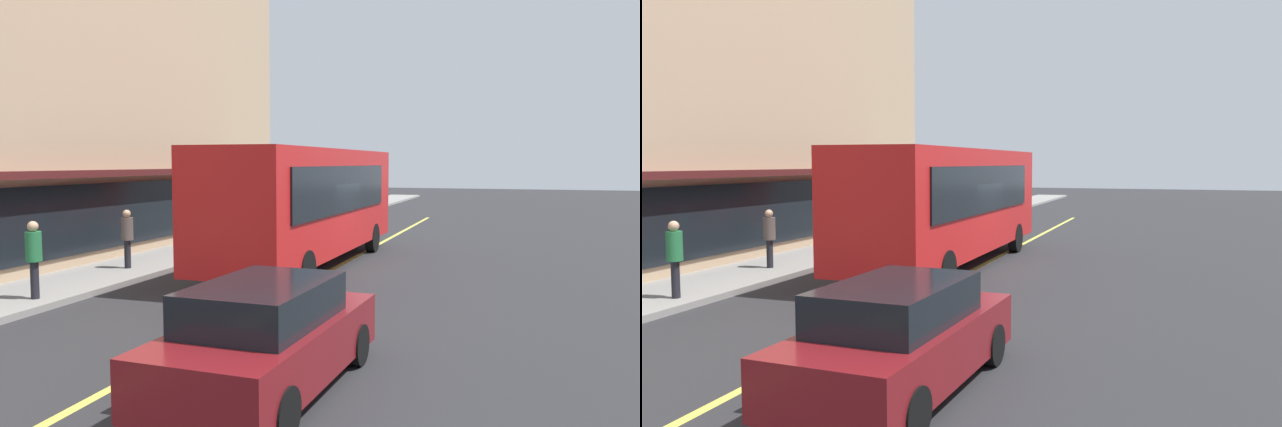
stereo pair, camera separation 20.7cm
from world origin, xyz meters
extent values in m
plane|color=#28282B|center=(0.00, 0.00, 0.00)|extent=(120.00, 120.00, 0.00)
cube|color=gray|center=(0.00, 5.48, 0.07)|extent=(80.00, 2.67, 0.15)
cube|color=#D8D14C|center=(0.00, 0.00, 0.00)|extent=(36.00, 0.16, 0.01)
cube|color=#4C1919|center=(-2.54, 6.56, 2.80)|extent=(19.19, 0.70, 0.20)
cube|color=black|center=(-2.54, 6.78, 1.50)|extent=(16.45, 0.08, 2.00)
cube|color=red|center=(0.10, 0.87, 2.00)|extent=(11.01, 2.53, 3.00)
cube|color=black|center=(5.55, 0.89, 2.36)|extent=(0.13, 2.10, 1.80)
cube|color=black|center=(-0.20, 2.14, 2.36)|extent=(8.80, 0.09, 1.32)
cube|color=black|center=(-0.20, -0.40, 2.36)|extent=(8.80, 0.09, 1.32)
cube|color=#0CF259|center=(5.62, 0.89, 3.25)|extent=(0.09, 1.90, 0.36)
cube|color=#2D2D33|center=(5.65, 0.89, 0.75)|extent=(0.17, 2.40, 0.40)
cylinder|color=black|center=(3.62, 2.01, 0.50)|extent=(1.00, 0.30, 1.00)
cylinder|color=black|center=(3.62, -0.25, 0.50)|extent=(1.00, 0.30, 1.00)
cylinder|color=black|center=(-3.42, 1.99, 0.50)|extent=(1.00, 0.30, 1.00)
cylinder|color=black|center=(-3.42, -0.27, 0.50)|extent=(1.00, 0.30, 1.00)
cube|color=maroon|center=(-9.79, -2.08, 0.60)|extent=(4.36, 1.95, 0.75)
cube|color=black|center=(-9.94, -2.07, 1.25)|extent=(2.46, 1.59, 0.55)
cylinder|color=black|center=(-8.34, -1.31, 0.32)|extent=(0.65, 0.24, 0.64)
cylinder|color=black|center=(-8.40, -2.95, 0.32)|extent=(0.65, 0.24, 0.64)
cylinder|color=black|center=(-11.18, -1.21, 0.32)|extent=(0.65, 0.24, 0.64)
cylinder|color=black|center=(-11.24, -2.85, 0.32)|extent=(0.65, 0.24, 0.64)
cylinder|color=black|center=(-2.71, 5.27, 0.55)|extent=(0.18, 0.18, 0.80)
cylinder|color=#594C47|center=(-2.71, 5.27, 1.26)|extent=(0.34, 0.34, 0.63)
sphere|color=tan|center=(-2.71, 5.27, 1.69)|extent=(0.22, 0.22, 0.22)
cylinder|color=black|center=(5.10, 6.02, 0.60)|extent=(0.18, 0.18, 0.90)
cylinder|color=#26723F|center=(5.10, 6.02, 1.41)|extent=(0.34, 0.34, 0.71)
sphere|color=tan|center=(5.10, 6.02, 1.89)|extent=(0.25, 0.25, 0.25)
cylinder|color=black|center=(-6.74, 4.76, 0.56)|extent=(0.18, 0.18, 0.82)
cylinder|color=#26723F|center=(-6.74, 4.76, 1.30)|extent=(0.34, 0.34, 0.65)
sphere|color=tan|center=(-6.74, 4.76, 1.74)|extent=(0.23, 0.23, 0.23)
camera|label=1|loc=(-17.48, -5.39, 3.10)|focal=35.05mm
camera|label=2|loc=(-17.42, -5.59, 3.10)|focal=35.05mm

